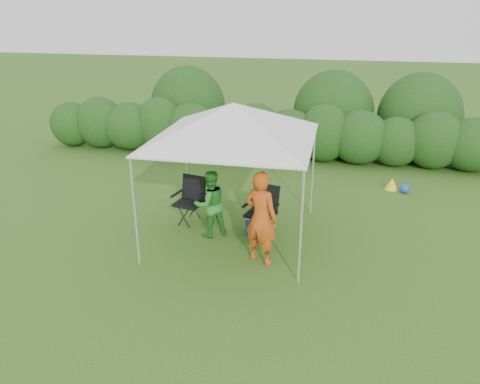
% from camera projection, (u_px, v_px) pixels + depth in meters
% --- Properties ---
extents(ground, '(70.00, 70.00, 0.00)m').
position_uv_depth(ground, '(229.00, 247.00, 9.48)').
color(ground, '#3E6620').
extents(hedge, '(15.35, 1.53, 1.80)m').
position_uv_depth(hedge, '(275.00, 133.00, 14.59)').
color(hedge, '#214D18').
rests_on(hedge, ground).
extents(canopy, '(3.10, 3.10, 2.83)m').
position_uv_depth(canopy, '(234.00, 122.00, 9.01)').
color(canopy, silver).
rests_on(canopy, ground).
extents(chair_right, '(0.76, 0.72, 1.05)m').
position_uv_depth(chair_right, '(263.00, 207.00, 9.86)').
color(chair_right, black).
rests_on(chair_right, ground).
extents(chair_left, '(0.73, 0.69, 1.04)m').
position_uv_depth(chair_left, '(191.00, 197.00, 10.40)').
color(chair_left, black).
rests_on(chair_left, ground).
extents(man, '(0.78, 0.66, 1.83)m').
position_uv_depth(man, '(261.00, 218.00, 8.59)').
color(man, '#CD4F17').
rests_on(man, ground).
extents(woman, '(0.89, 0.86, 1.44)m').
position_uv_depth(woman, '(210.00, 204.00, 9.69)').
color(woman, '#308A2D').
rests_on(woman, ground).
extents(cooler, '(0.50, 0.39, 0.40)m').
position_uv_depth(cooler, '(257.00, 224.00, 9.99)').
color(cooler, navy).
rests_on(cooler, ground).
extents(bottle, '(0.06, 0.06, 0.22)m').
position_uv_depth(bottle, '(259.00, 212.00, 9.83)').
color(bottle, '#592D0C').
rests_on(bottle, cooler).
extents(lawn_toy, '(0.60, 0.50, 0.30)m').
position_uv_depth(lawn_toy, '(395.00, 185.00, 12.30)').
color(lawn_toy, yellow).
rests_on(lawn_toy, ground).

